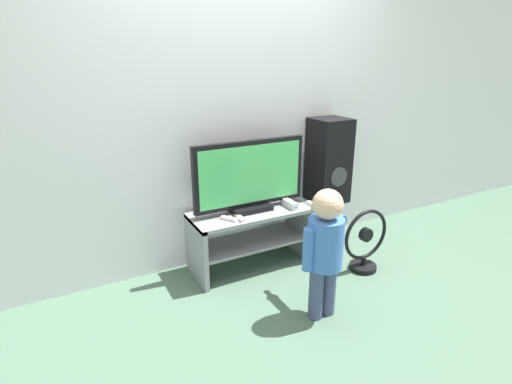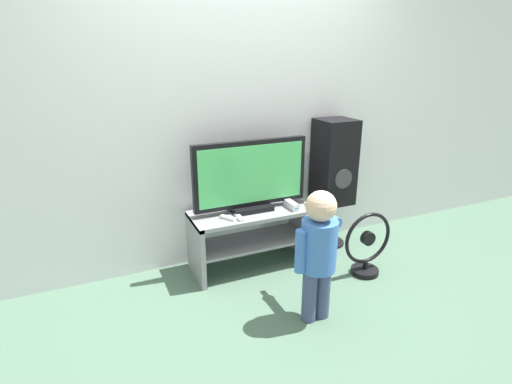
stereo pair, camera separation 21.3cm
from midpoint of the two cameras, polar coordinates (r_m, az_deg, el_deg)
ground_plane at (r=3.19m, az=2.87°, el=-12.05°), size 16.00×16.00×0.00m
wall_back at (r=3.20m, az=-0.79°, el=12.80°), size 10.00×0.06×2.60m
tv_stand at (r=3.21m, az=1.31°, el=-5.48°), size 0.97×0.41×0.48m
television at (r=3.07m, az=1.23°, el=2.17°), size 0.92×0.20×0.56m
game_console at (r=3.21m, az=6.90°, el=-1.81°), size 0.05×0.19×0.05m
remote_primary at (r=2.98m, az=-1.97°, el=-3.76°), size 0.10×0.13×0.03m
remote_secondary at (r=2.98m, az=-0.38°, el=-3.69°), size 0.04×0.13×0.03m
child at (r=2.55m, az=11.27°, el=-7.57°), size 0.34×0.50×0.88m
speaker_tower at (r=3.53m, az=12.76°, el=3.80°), size 0.30×0.31×1.14m
floor_fan at (r=3.27m, az=17.40°, el=-7.52°), size 0.42×0.22×0.52m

